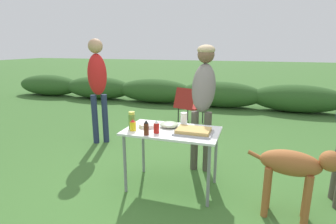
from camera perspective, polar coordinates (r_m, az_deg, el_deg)
ground_plane at (r=3.38m, az=0.80°, el=-15.95°), size 60.00×60.00×0.00m
shrub_hedge at (r=7.65m, az=11.27°, el=3.80°), size 14.40×0.90×0.72m
folding_table at (r=3.10m, az=0.85°, el=-5.27°), size 1.10×0.64×0.74m
food_tray at (r=2.96m, az=5.56°, el=-4.19°), size 0.42×0.30×0.06m
plate_stack at (r=3.20m, az=-4.40°, el=-2.87°), size 0.22×0.22×0.04m
mixing_bowl at (r=3.18m, az=0.27°, el=-2.75°), size 0.23×0.23×0.06m
paper_cup_stack at (r=3.18m, az=3.46°, el=-1.69°), size 0.08×0.08×0.18m
relish_jar at (r=3.13m, az=-7.86°, el=-1.83°), size 0.08×0.08×0.21m
bbq_sauce_bottle at (r=2.89m, az=-4.76°, el=-3.47°), size 0.06×0.06×0.17m
mustard_bottle at (r=3.06m, az=-7.64°, el=-2.88°), size 0.07×0.07×0.13m
ketchup_bottle at (r=2.95m, az=-2.55°, el=-3.27°), size 0.06×0.06×0.15m
standing_person_with_beanie at (r=3.61m, az=7.77°, el=4.74°), size 0.34×0.49×1.72m
standing_person_in_red_jacket at (r=4.68m, az=-15.09°, el=6.77°), size 0.39×0.37×1.82m
dog at (r=2.86m, az=25.95°, el=-11.01°), size 0.88×0.33×0.78m
camp_chair_green_behind_table at (r=5.75m, az=4.44°, el=1.75°), size 0.62×0.70×0.83m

